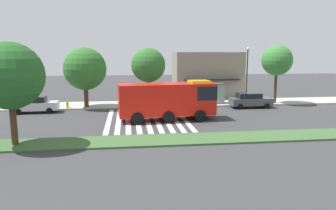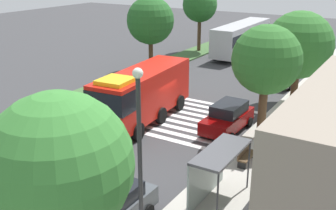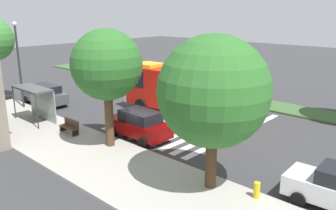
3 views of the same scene
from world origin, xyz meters
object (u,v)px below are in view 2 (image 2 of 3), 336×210
object	(u,v)px
parked_car_mid	(228,117)
sidewalk_tree_east	(60,166)
street_lamp	(140,149)
fire_truck	(141,93)
parked_car_west	(284,74)
sidewalk_tree_far_west	(299,45)
sidewalk_tree_west	(266,60)
median_tree_west	(150,21)
bus_stop_shelter	(214,163)
fire_hydrant	(294,91)
transit_bus	(242,36)
median_tree_far_west	(200,5)
bench_near_shelter	(246,155)

from	to	relation	value
parked_car_mid	sidewalk_tree_east	bearing A→B (deg)	8.82
street_lamp	parked_car_mid	bearing A→B (deg)	-171.45
fire_truck	parked_car_west	size ratio (longest dim) A/B	1.99
parked_car_mid	sidewalk_tree_far_west	world-z (taller)	sidewalk_tree_far_west
sidewalk_tree_west	median_tree_west	world-z (taller)	median_tree_west
bus_stop_shelter	fire_hydrant	bearing A→B (deg)	-176.77
transit_bus	sidewalk_tree_west	xyz separation A→B (m)	(21.60, 9.89, 2.77)
fire_truck	median_tree_west	size ratio (longest dim) A/B	1.35
sidewalk_tree_west	median_tree_far_west	xyz separation A→B (m)	(-20.44, -14.77, 0.55)
median_tree_west	transit_bus	bearing A→B (deg)	156.84
sidewalk_tree_west	fire_hydrant	distance (m)	10.28
parked_car_west	median_tree_west	size ratio (longest dim) A/B	0.68
fire_hydrant	parked_car_west	bearing A→B (deg)	-150.78
median_tree_west	sidewalk_tree_west	bearing A→B (deg)	55.33
fire_hydrant	bench_near_shelter	bearing A→B (deg)	4.25
parked_car_mid	median_tree_far_west	world-z (taller)	median_tree_far_west
fire_truck	sidewalk_tree_far_west	xyz separation A→B (m)	(-8.78, 7.69, 2.48)
median_tree_west	fire_hydrant	bearing A→B (deg)	86.25
bench_near_shelter	fire_hydrant	xyz separation A→B (m)	(-12.87, -0.96, -0.10)
bench_near_shelter	street_lamp	bearing A→B (deg)	-5.90
bus_stop_shelter	sidewalk_tree_east	world-z (taller)	sidewalk_tree_east
parked_car_west	sidewalk_tree_east	distance (m)	28.56
transit_bus	median_tree_west	distance (m)	12.69
fire_hydrant	parked_car_mid	bearing A→B (deg)	-10.49
sidewalk_tree_far_west	sidewalk_tree_east	xyz separation A→B (m)	(23.02, 0.00, 0.87)
parked_car_mid	transit_bus	world-z (taller)	transit_bus
sidewalk_tree_west	sidewalk_tree_east	bearing A→B (deg)	0.00
fire_truck	sidewalk_tree_west	distance (m)	8.34
bus_stop_shelter	sidewalk_tree_far_west	size ratio (longest dim) A/B	0.51
parked_car_west	street_lamp	world-z (taller)	street_lamp
bus_stop_shelter	sidewalk_tree_west	bearing A→B (deg)	-176.58
fire_hydrant	fire_truck	bearing A→B (deg)	-33.56
fire_truck	bus_stop_shelter	bearing A→B (deg)	48.66
median_tree_far_west	parked_car_west	bearing A→B (deg)	57.13
street_lamp	sidewalk_tree_west	xyz separation A→B (m)	(-11.87, 0.40, 0.75)
bench_near_shelter	median_tree_far_west	distance (m)	28.86
street_lamp	median_tree_far_west	bearing A→B (deg)	-156.03
parked_car_west	bus_stop_shelter	xyz separation A→B (m)	(19.92, 2.66, 0.98)
sidewalk_tree_west	median_tree_west	bearing A→B (deg)	-124.67
sidewalk_tree_west	median_tree_west	distance (m)	17.95
transit_bus	sidewalk_tree_west	bearing A→B (deg)	-155.71
parked_car_west	transit_bus	distance (m)	12.11
street_lamp	bench_near_shelter	bearing A→B (deg)	174.10
sidewalk_tree_far_west	median_tree_far_west	world-z (taller)	median_tree_far_west
sidewalk_tree_far_west	sidewalk_tree_west	world-z (taller)	sidewalk_tree_far_west
parked_car_west	bench_near_shelter	world-z (taller)	parked_car_west
fire_truck	parked_car_west	bearing A→B (deg)	153.68
sidewalk_tree_east	fire_hydrant	world-z (taller)	sidewalk_tree_east
fire_truck	median_tree_far_west	size ratio (longest dim) A/B	1.29
street_lamp	sidewalk_tree_far_west	distance (m)	19.11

